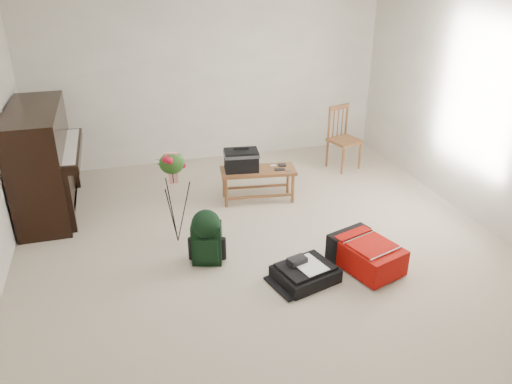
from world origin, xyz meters
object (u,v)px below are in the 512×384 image
object	(u,v)px
red_suitcase	(364,252)
black_duffel	(305,272)
green_backpack	(207,235)
flower_stand	(175,198)
dining_chair	(344,139)
piano	(44,164)
bench	(247,164)

from	to	relation	value
red_suitcase	black_duffel	xyz separation A→B (m)	(-0.64, -0.08, -0.07)
green_backpack	flower_stand	bearing A→B (deg)	131.40
green_backpack	flower_stand	distance (m)	0.57
dining_chair	green_backpack	bearing A→B (deg)	-158.25
dining_chair	green_backpack	xyz separation A→B (m)	(-2.32, -1.88, -0.11)
black_duffel	flower_stand	bearing A→B (deg)	119.68
piano	dining_chair	bearing A→B (deg)	4.00
piano	bench	xyz separation A→B (m)	(2.31, -0.40, -0.11)
dining_chair	black_duffel	xyz separation A→B (m)	(-1.50, -2.43, -0.34)
red_suitcase	black_duffel	size ratio (longest dim) A/B	1.23
bench	flower_stand	bearing A→B (deg)	-135.27
piano	bench	distance (m)	2.34
bench	dining_chair	size ratio (longest dim) A/B	1.08
piano	bench	size ratio (longest dim) A/B	1.59
green_backpack	bench	bearing A→B (deg)	75.11
green_backpack	dining_chair	bearing A→B (deg)	55.30
piano	flower_stand	distance (m)	1.75
piano	bench	world-z (taller)	piano
flower_stand	piano	bearing A→B (deg)	147.72
piano	red_suitcase	xyz separation A→B (m)	(3.04, -2.08, -0.45)
dining_chair	green_backpack	size ratio (longest dim) A/B	1.53
piano	red_suitcase	size ratio (longest dim) A/B	1.91
bench	piano	bearing A→B (deg)	177.96
bench	black_duffel	distance (m)	1.81
bench	green_backpack	xyz separation A→B (m)	(-0.73, -1.21, -0.18)
piano	dining_chair	world-z (taller)	piano
red_suitcase	black_duffel	world-z (taller)	red_suitcase
piano	black_duffel	xyz separation A→B (m)	(2.40, -2.16, -0.52)
green_backpack	flower_stand	world-z (taller)	flower_stand
piano	flower_stand	bearing A→B (deg)	-39.83
bench	dining_chair	world-z (taller)	dining_chair
piano	black_duffel	distance (m)	3.27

